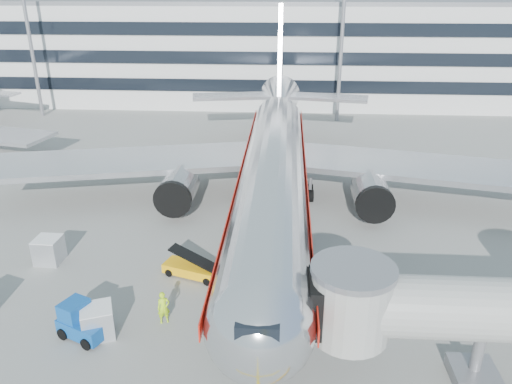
# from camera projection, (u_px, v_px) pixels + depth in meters

# --- Properties ---
(ground) EXTENTS (180.00, 180.00, 0.00)m
(ground) POSITION_uv_depth(u_px,v_px,m) (268.00, 282.00, 32.79)
(ground) COLOR gray
(ground) RESTS_ON ground
(lead_in_line) EXTENTS (0.25, 70.00, 0.01)m
(lead_in_line) POSITION_uv_depth(u_px,v_px,m) (273.00, 216.00, 41.98)
(lead_in_line) COLOR yellow
(lead_in_line) RESTS_ON ground
(main_jet) EXTENTS (50.95, 48.70, 16.06)m
(main_jet) POSITION_uv_depth(u_px,v_px,m) (274.00, 162.00, 41.91)
(main_jet) COLOR silver
(main_jet) RESTS_ON ground
(terminal) EXTENTS (150.00, 24.25, 15.60)m
(terminal) POSITION_uv_depth(u_px,v_px,m) (283.00, 49.00, 82.99)
(terminal) COLOR silver
(terminal) RESTS_ON ground
(light_mast_west) EXTENTS (2.40, 1.20, 25.45)m
(light_mast_west) POSITION_uv_depth(u_px,v_px,m) (25.00, 8.00, 67.63)
(light_mast_west) COLOR gray
(light_mast_west) RESTS_ON ground
(light_mast_centre) EXTENTS (2.40, 1.20, 25.45)m
(light_mast_centre) POSITION_uv_depth(u_px,v_px,m) (344.00, 9.00, 65.10)
(light_mast_centre) COLOR gray
(light_mast_centre) RESTS_ON ground
(belt_loader) EXTENTS (4.20, 2.58, 1.97)m
(belt_loader) POSITION_uv_depth(u_px,v_px,m) (192.00, 269.00, 33.31)
(belt_loader) COLOR #F9AC0A
(belt_loader) RESTS_ON ground
(baggage_tug) EXTENTS (3.15, 2.63, 2.06)m
(baggage_tug) POSITION_uv_depth(u_px,v_px,m) (81.00, 322.00, 27.56)
(baggage_tug) COLOR #0D4794
(baggage_tug) RESTS_ON ground
(cargo_container_right) EXTENTS (1.78, 1.78, 1.82)m
(cargo_container_right) POSITION_uv_depth(u_px,v_px,m) (49.00, 250.00, 34.89)
(cargo_container_right) COLOR silver
(cargo_container_right) RESTS_ON ground
(cargo_container_front) EXTENTS (2.19, 2.19, 1.80)m
(cargo_container_front) POSITION_uv_depth(u_px,v_px,m) (98.00, 321.00, 27.59)
(cargo_container_front) COLOR silver
(cargo_container_front) RESTS_ON ground
(ramp_worker) EXTENTS (0.85, 0.72, 1.99)m
(ramp_worker) POSITION_uv_depth(u_px,v_px,m) (164.00, 308.00, 28.60)
(ramp_worker) COLOR #B5EE19
(ramp_worker) RESTS_ON ground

